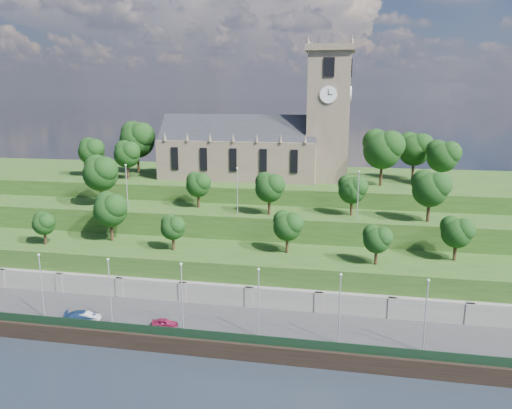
% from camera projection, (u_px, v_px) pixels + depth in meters
% --- Properties ---
extents(ground, '(320.00, 320.00, 0.00)m').
position_uv_depth(ground, '(192.00, 355.00, 62.76)').
color(ground, black).
rests_on(ground, ground).
extents(promenade, '(160.00, 12.00, 2.00)m').
position_uv_depth(promenade, '(206.00, 326.00, 68.29)').
color(promenade, '#2D2D30').
rests_on(promenade, ground).
extents(quay_wall, '(160.00, 0.50, 2.20)m').
position_uv_depth(quay_wall, '(192.00, 347.00, 62.47)').
color(quay_wall, black).
rests_on(quay_wall, ground).
extents(fence, '(160.00, 0.10, 1.20)m').
position_uv_depth(fence, '(193.00, 334.00, 62.77)').
color(fence, black).
rests_on(fence, promenade).
extents(retaining_wall, '(160.00, 2.10, 5.00)m').
position_uv_depth(retaining_wall, '(217.00, 299.00, 73.70)').
color(retaining_wall, slate).
rests_on(retaining_wall, ground).
extents(embankment_lower, '(160.00, 12.00, 8.00)m').
position_uv_depth(embankment_lower, '(227.00, 275.00, 79.15)').
color(embankment_lower, '#244316').
rests_on(embankment_lower, ground).
extents(embankment_upper, '(160.00, 10.00, 12.00)m').
position_uv_depth(embankment_upper, '(242.00, 243.00, 89.26)').
color(embankment_upper, '#244316').
rests_on(embankment_upper, ground).
extents(hilltop, '(160.00, 32.00, 15.00)m').
position_uv_depth(hilltop, '(262.00, 209.00, 109.08)').
color(hilltop, '#244316').
rests_on(hilltop, ground).
extents(church, '(38.60, 12.35, 27.60)m').
position_uv_depth(church, '(263.00, 142.00, 101.82)').
color(church, brown).
rests_on(church, hilltop).
extents(trees_lower, '(68.86, 8.72, 8.28)m').
position_uv_depth(trees_lower, '(225.00, 221.00, 77.97)').
color(trees_lower, black).
rests_on(trees_lower, embankment_lower).
extents(trees_upper, '(63.65, 7.96, 9.38)m').
position_uv_depth(trees_upper, '(247.00, 181.00, 85.56)').
color(trees_upper, black).
rests_on(trees_upper, embankment_upper).
extents(trees_hilltop, '(77.05, 15.89, 11.34)m').
position_uv_depth(trees_hilltop, '(267.00, 146.00, 100.93)').
color(trees_hilltop, black).
rests_on(trees_hilltop, hilltop).
extents(lamp_posts_promenade, '(60.36, 0.36, 9.23)m').
position_uv_depth(lamp_posts_promenade, '(182.00, 292.00, 63.95)').
color(lamp_posts_promenade, '#B2B2B7').
rests_on(lamp_posts_promenade, promenade).
extents(lamp_posts_upper, '(40.36, 0.36, 8.16)m').
position_uv_depth(lamp_posts_upper, '(237.00, 188.00, 84.07)').
color(lamp_posts_upper, '#B2B2B7').
rests_on(lamp_posts_upper, embankment_upper).
extents(car_left, '(3.53, 1.61, 1.17)m').
position_uv_depth(car_left, '(165.00, 323.00, 65.74)').
color(car_left, maroon).
rests_on(car_left, promenade).
extents(car_middle, '(3.79, 1.82, 1.20)m').
position_uv_depth(car_middle, '(87.00, 317.00, 67.60)').
color(car_middle, '#A3A2A6').
rests_on(car_middle, promenade).
extents(car_right, '(5.00, 3.09, 1.35)m').
position_uv_depth(car_right, '(83.00, 316.00, 67.67)').
color(car_right, navy).
rests_on(car_right, promenade).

